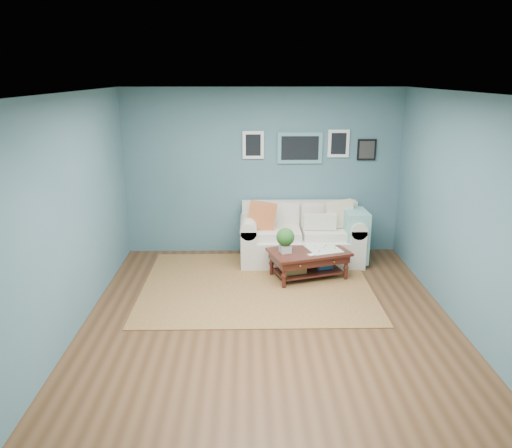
{
  "coord_description": "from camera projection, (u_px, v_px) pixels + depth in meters",
  "views": [
    {
      "loc": [
        -0.26,
        -5.53,
        2.89
      ],
      "look_at": [
        -0.14,
        1.0,
        0.92
      ],
      "focal_mm": 35.0,
      "sensor_mm": 36.0,
      "label": 1
    }
  ],
  "objects": [
    {
      "name": "coffee_table",
      "position": [
        305.0,
        256.0,
        7.27
      ],
      "size": [
        1.26,
        0.96,
        0.78
      ],
      "rotation": [
        0.0,
        0.0,
        0.3
      ],
      "color": "#371B12",
      "rests_on": "ground"
    },
    {
      "name": "room_shell",
      "position": [
        271.0,
        211.0,
        5.79
      ],
      "size": [
        5.0,
        5.02,
        2.7
      ],
      "color": "brown",
      "rests_on": "ground"
    },
    {
      "name": "area_rug",
      "position": [
        257.0,
        285.0,
        7.1
      ],
      "size": [
        3.2,
        2.56,
        0.01
      ],
      "primitive_type": "cube",
      "color": "brown",
      "rests_on": "ground"
    },
    {
      "name": "loveseat",
      "position": [
        306.0,
        236.0,
        7.96
      ],
      "size": [
        1.97,
        0.89,
        1.01
      ],
      "color": "beige",
      "rests_on": "ground"
    }
  ]
}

